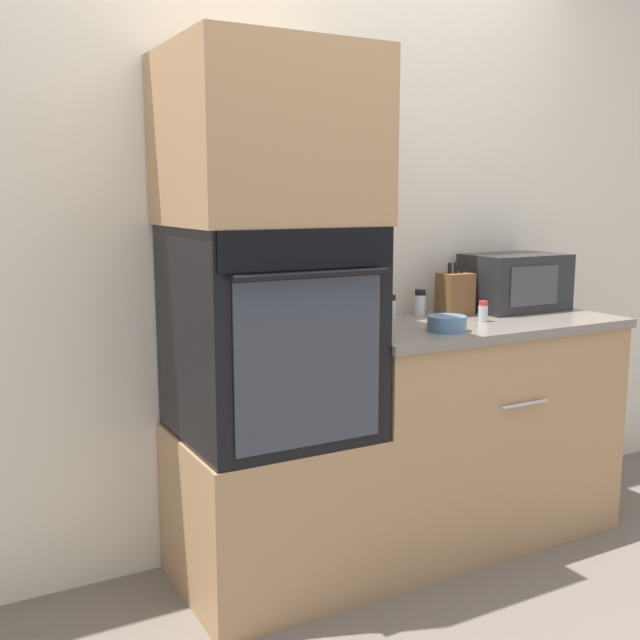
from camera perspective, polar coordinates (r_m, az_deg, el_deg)
The scene contains 12 objects.
ground_plane at distance 2.84m, azimuth 5.46°, elevation -20.24°, with size 12.00×12.00×0.00m, color #6B6056.
wall_back at distance 3.01m, azimuth -0.96°, elevation 6.48°, with size 8.00×0.05×2.50m.
oven_cabinet_base at distance 2.80m, azimuth -3.73°, elevation -14.11°, with size 0.65×0.60×0.57m.
wall_oven at distance 2.61m, azimuth -3.85°, elevation -0.84°, with size 0.63×0.64×0.73m.
oven_cabinet_upper at distance 2.58m, azimuth -4.05°, elevation 13.62°, with size 0.65×0.60×0.58m.
counter_unit at distance 3.21m, azimuth 11.29°, elevation -7.96°, with size 1.19×0.63×0.91m.
microwave at distance 3.40m, azimuth 14.62°, elevation 2.82°, with size 0.43×0.29×0.25m.
knife_block at distance 3.19m, azimuth 10.25°, elevation 1.97°, with size 0.13×0.11×0.22m.
bowl at distance 2.82m, azimuth 9.64°, elevation -0.26°, with size 0.15×0.15×0.06m.
condiment_jar_near at distance 3.07m, azimuth 5.29°, elevation 0.99°, with size 0.06×0.06×0.10m.
condiment_jar_mid at distance 3.05m, azimuth 12.31°, elevation 0.63°, with size 0.04×0.04×0.08m.
condiment_jar_far at distance 3.19m, azimuth 7.62°, elevation 1.34°, with size 0.05×0.05×0.11m.
Camera 1 is at (-1.41, -2.03, 1.40)m, focal length 42.00 mm.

